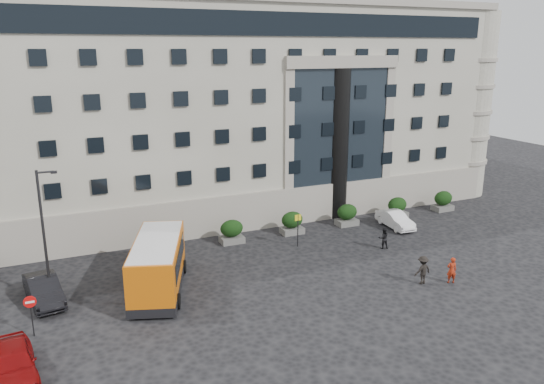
{
  "coord_description": "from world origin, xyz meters",
  "views": [
    {
      "loc": [
        -11.74,
        -28.75,
        14.59
      ],
      "look_at": [
        2.66,
        3.43,
        5.0
      ],
      "focal_mm": 35.0,
      "sensor_mm": 36.0,
      "label": 1
    }
  ],
  "objects_px": {
    "hedge_c": "(292,223)",
    "pedestrian_b": "(383,238)",
    "hedge_f": "(443,201)",
    "minibus": "(158,263)",
    "hedge_b": "(232,231)",
    "street_lamp": "(45,231)",
    "pedestrian_c": "(423,270)",
    "hedge_a": "(165,241)",
    "hedge_e": "(397,207)",
    "parked_car_d": "(19,229)",
    "no_entry_sign": "(31,308)",
    "parked_car_a": "(14,363)",
    "parked_car_b": "(44,290)",
    "white_taxi": "(395,220)",
    "hedge_d": "(347,215)",
    "bus_stop_sign": "(298,225)",
    "pedestrian_a": "(452,270)"
  },
  "relations": [
    {
      "from": "no_entry_sign",
      "to": "parked_car_a",
      "type": "distance_m",
      "value": 3.78
    },
    {
      "from": "parked_car_a",
      "to": "white_taxi",
      "type": "bearing_deg",
      "value": 13.77
    },
    {
      "from": "no_entry_sign",
      "to": "hedge_f",
      "type": "bearing_deg",
      "value": 14.17
    },
    {
      "from": "parked_car_d",
      "to": "hedge_b",
      "type": "bearing_deg",
      "value": -26.07
    },
    {
      "from": "parked_car_b",
      "to": "pedestrian_b",
      "type": "xyz_separation_m",
      "value": [
        23.56,
        -0.95,
        0.03
      ]
    },
    {
      "from": "hedge_a",
      "to": "hedge_f",
      "type": "xyz_separation_m",
      "value": [
        26.0,
        0.0,
        0.0
      ]
    },
    {
      "from": "no_entry_sign",
      "to": "parked_car_b",
      "type": "bearing_deg",
      "value": 80.98
    },
    {
      "from": "street_lamp",
      "to": "parked_car_a",
      "type": "height_order",
      "value": "street_lamp"
    },
    {
      "from": "hedge_b",
      "to": "parked_car_d",
      "type": "xyz_separation_m",
      "value": [
        -15.07,
        8.2,
        -0.24
      ]
    },
    {
      "from": "no_entry_sign",
      "to": "pedestrian_c",
      "type": "bearing_deg",
      "value": -7.76
    },
    {
      "from": "bus_stop_sign",
      "to": "hedge_a",
      "type": "bearing_deg",
      "value": 163.58
    },
    {
      "from": "hedge_f",
      "to": "street_lamp",
      "type": "bearing_deg",
      "value": -171.95
    },
    {
      "from": "parked_car_d",
      "to": "pedestrian_b",
      "type": "relative_size",
      "value": 3.08
    },
    {
      "from": "hedge_b",
      "to": "street_lamp",
      "type": "bearing_deg",
      "value": -159.93
    },
    {
      "from": "hedge_f",
      "to": "hedge_c",
      "type": "bearing_deg",
      "value": 180.0
    },
    {
      "from": "hedge_c",
      "to": "bus_stop_sign",
      "type": "distance_m",
      "value": 3.05
    },
    {
      "from": "bus_stop_sign",
      "to": "parked_car_b",
      "type": "xyz_separation_m",
      "value": [
        -17.86,
        -2.04,
        -0.95
      ]
    },
    {
      "from": "hedge_d",
      "to": "bus_stop_sign",
      "type": "xyz_separation_m",
      "value": [
        -6.1,
        -2.8,
        0.8
      ]
    },
    {
      "from": "hedge_f",
      "to": "parked_car_d",
      "type": "relative_size",
      "value": 0.37
    },
    {
      "from": "pedestrian_b",
      "to": "pedestrian_a",
      "type": "bearing_deg",
      "value": 106.65
    },
    {
      "from": "hedge_c",
      "to": "parked_car_a",
      "type": "xyz_separation_m",
      "value": [
        -20.22,
        -12.43,
        -0.14
      ]
    },
    {
      "from": "hedge_f",
      "to": "pedestrian_c",
      "type": "relative_size",
      "value": 0.99
    },
    {
      "from": "pedestrian_a",
      "to": "minibus",
      "type": "bearing_deg",
      "value": -1.33
    },
    {
      "from": "hedge_c",
      "to": "pedestrian_b",
      "type": "relative_size",
      "value": 1.13
    },
    {
      "from": "hedge_f",
      "to": "minibus",
      "type": "height_order",
      "value": "minibus"
    },
    {
      "from": "hedge_f",
      "to": "parked_car_d",
      "type": "height_order",
      "value": "hedge_f"
    },
    {
      "from": "parked_car_d",
      "to": "pedestrian_b",
      "type": "xyz_separation_m",
      "value": [
        25.07,
        -13.99,
        0.12
      ]
    },
    {
      "from": "bus_stop_sign",
      "to": "pedestrian_c",
      "type": "xyz_separation_m",
      "value": [
        4.3,
        -9.15,
        -0.8
      ]
    },
    {
      "from": "hedge_a",
      "to": "parked_car_d",
      "type": "height_order",
      "value": "hedge_a"
    },
    {
      "from": "hedge_c",
      "to": "white_taxi",
      "type": "xyz_separation_m",
      "value": [
        8.59,
        -2.16,
        -0.25
      ]
    },
    {
      "from": "no_entry_sign",
      "to": "white_taxi",
      "type": "bearing_deg",
      "value": 13.43
    },
    {
      "from": "hedge_c",
      "to": "white_taxi",
      "type": "distance_m",
      "value": 8.86
    },
    {
      "from": "hedge_c",
      "to": "parked_car_d",
      "type": "bearing_deg",
      "value": 157.98
    },
    {
      "from": "hedge_b",
      "to": "bus_stop_sign",
      "type": "relative_size",
      "value": 0.73
    },
    {
      "from": "minibus",
      "to": "hedge_c",
      "type": "bearing_deg",
      "value": 45.24
    },
    {
      "from": "bus_stop_sign",
      "to": "white_taxi",
      "type": "relative_size",
      "value": 0.61
    },
    {
      "from": "hedge_e",
      "to": "parked_car_d",
      "type": "relative_size",
      "value": 0.37
    },
    {
      "from": "parked_car_a",
      "to": "pedestrian_b",
      "type": "xyz_separation_m",
      "value": [
        25.02,
        6.64,
        0.02
      ]
    },
    {
      "from": "pedestrian_b",
      "to": "street_lamp",
      "type": "bearing_deg",
      "value": 11.0
    },
    {
      "from": "no_entry_sign",
      "to": "parked_car_a",
      "type": "bearing_deg",
      "value": -102.91
    },
    {
      "from": "hedge_c",
      "to": "pedestrian_c",
      "type": "bearing_deg",
      "value": -74.12
    },
    {
      "from": "hedge_c",
      "to": "parked_car_b",
      "type": "bearing_deg",
      "value": -165.54
    },
    {
      "from": "parked_car_d",
      "to": "bus_stop_sign",
      "type": "bearing_deg",
      "value": -27.11
    },
    {
      "from": "hedge_a",
      "to": "parked_car_d",
      "type": "relative_size",
      "value": 0.37
    },
    {
      "from": "hedge_a",
      "to": "pedestrian_a",
      "type": "bearing_deg",
      "value": -38.99
    },
    {
      "from": "hedge_d",
      "to": "pedestrian_c",
      "type": "distance_m",
      "value": 12.08
    },
    {
      "from": "hedge_d",
      "to": "white_taxi",
      "type": "relative_size",
      "value": 0.44
    },
    {
      "from": "hedge_e",
      "to": "minibus",
      "type": "distance_m",
      "value": 23.4
    },
    {
      "from": "hedge_c",
      "to": "parked_car_d",
      "type": "xyz_separation_m",
      "value": [
        -20.27,
        8.2,
        -0.24
      ]
    },
    {
      "from": "hedge_a",
      "to": "white_taxi",
      "type": "xyz_separation_m",
      "value": [
        18.99,
        -2.16,
        -0.25
      ]
    }
  ]
}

